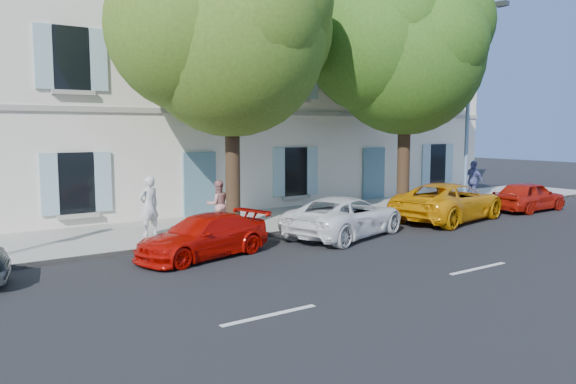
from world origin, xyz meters
TOP-DOWN VIEW (x-y plane):
  - ground at (0.00, 0.00)m, footprint 90.00×90.00m
  - sidewalk at (0.00, 4.45)m, footprint 36.00×4.50m
  - kerb at (0.00, 2.28)m, footprint 36.00×0.16m
  - building at (0.00, 10.20)m, footprint 28.00×7.00m
  - car_red_coupe at (-4.90, 0.89)m, footprint 4.08×2.37m
  - car_white_coupe at (0.02, 0.94)m, footprint 4.97×3.34m
  - car_yellow_supercar at (5.13, 1.10)m, footprint 5.42×3.26m
  - car_red_hatchback at (9.78, 0.84)m, footprint 3.68×1.55m
  - tree_left at (-2.63, 3.36)m, footprint 5.90×5.90m
  - tree_right at (5.03, 3.30)m, footprint 6.05×6.05m
  - street_lamp at (8.00, 2.47)m, footprint 0.25×1.73m
  - pedestrian_a at (-5.21, 3.91)m, footprint 0.73×0.57m
  - pedestrian_b at (-2.96, 3.77)m, footprint 0.84×0.70m
  - pedestrian_c at (9.73, 3.52)m, footprint 0.48×1.07m

SIDE VIEW (x-z plane):
  - ground at x=0.00m, z-range 0.00..0.00m
  - sidewalk at x=0.00m, z-range 0.00..0.15m
  - kerb at x=0.00m, z-range 0.00..0.16m
  - car_red_coupe at x=-4.90m, z-range 0.00..1.11m
  - car_red_hatchback at x=9.78m, z-range 0.00..1.24m
  - car_white_coupe at x=0.02m, z-range 0.00..1.26m
  - car_yellow_supercar at x=5.13m, z-range 0.00..1.41m
  - pedestrian_b at x=-2.96m, z-range 0.15..1.72m
  - pedestrian_a at x=-5.21m, z-range 0.15..1.94m
  - pedestrian_c at x=9.73m, z-range 0.15..1.95m
  - street_lamp at x=8.00m, z-range 0.69..8.85m
  - building at x=0.00m, z-range 0.00..12.00m
  - tree_left at x=-2.63m, z-range 1.46..10.60m
  - tree_right at x=5.03m, z-range 1.47..10.78m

